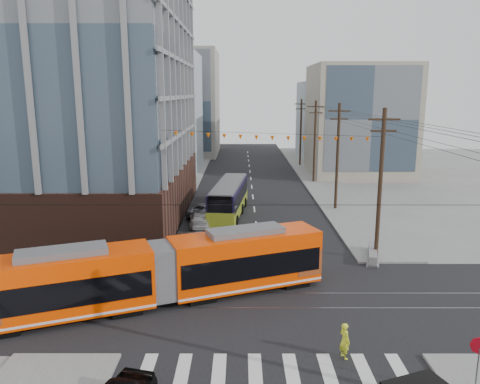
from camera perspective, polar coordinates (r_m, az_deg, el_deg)
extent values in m
plane|color=slate|center=(24.81, 3.57, -16.96)|extent=(160.00, 160.00, 0.00)
cube|color=#381E16|center=(49.21, -25.36, 13.57)|extent=(30.00, 25.00, 28.60)
cube|color=#8C99A5|center=(75.34, -12.00, 9.47)|extent=(18.00, 16.00, 18.00)
cube|color=gray|center=(71.92, 14.28, 8.46)|extent=(14.00, 14.00, 16.00)
cube|color=gray|center=(94.52, -7.69, 10.70)|extent=(16.00, 18.00, 20.00)
cube|color=#8C99A5|center=(91.88, 12.44, 8.62)|extent=(16.00, 16.00, 14.00)
cylinder|color=black|center=(78.56, 7.41, 7.17)|extent=(0.30, 0.30, 11.00)
imported|color=silver|center=(36.32, -5.75, -6.04)|extent=(2.68, 5.05, 1.58)
imported|color=#BBBBBB|center=(42.99, -4.94, -3.37)|extent=(2.18, 4.50, 1.26)
imported|color=slate|center=(46.47, -4.19, -2.15)|extent=(3.97, 5.25, 1.32)
imported|color=yellow|center=(23.01, 12.64, -17.26)|extent=(0.64, 0.75, 1.73)
cube|color=gray|center=(36.09, 15.87, -7.25)|extent=(1.84, 3.95, 0.77)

